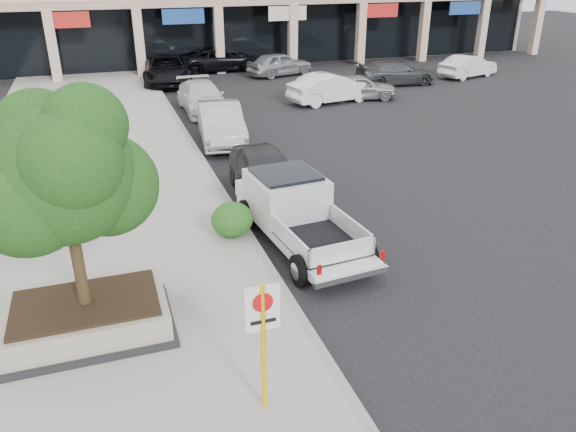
# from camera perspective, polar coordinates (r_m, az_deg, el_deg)

# --- Properties ---
(ground) EXTENTS (120.00, 120.00, 0.00)m
(ground) POSITION_cam_1_polar(r_m,az_deg,el_deg) (12.88, 6.63, -7.47)
(ground) COLOR black
(ground) RESTS_ON ground
(sidewalk) EXTENTS (8.00, 52.00, 0.15)m
(sidewalk) POSITION_cam_1_polar(r_m,az_deg,el_deg) (17.17, -19.28, 0.07)
(sidewalk) COLOR gray
(sidewalk) RESTS_ON ground
(curb) EXTENTS (0.20, 52.00, 0.15)m
(curb) POSITION_cam_1_polar(r_m,az_deg,el_deg) (17.48, -6.34, 1.81)
(curb) COLOR gray
(curb) RESTS_ON ground
(planter) EXTENTS (3.20, 2.20, 0.68)m
(planter) POSITION_cam_1_polar(r_m,az_deg,el_deg) (11.75, -19.66, -9.65)
(planter) COLOR black
(planter) RESTS_ON sidewalk
(planter_tree) EXTENTS (2.90, 2.55, 4.00)m
(planter_tree) POSITION_cam_1_polar(r_m,az_deg,el_deg) (10.60, -21.19, 4.23)
(planter_tree) COLOR #312113
(planter_tree) RESTS_ON planter
(no_parking_sign) EXTENTS (0.55, 0.09, 2.30)m
(no_parking_sign) POSITION_cam_1_polar(r_m,az_deg,el_deg) (8.76, -2.55, -11.63)
(no_parking_sign) COLOR #E3B30B
(no_parking_sign) RESTS_ON sidewalk
(hedge) EXTENTS (1.10, 0.99, 0.93)m
(hedge) POSITION_cam_1_polar(r_m,az_deg,el_deg) (14.72, -5.70, -0.38)
(hedge) COLOR #164B15
(hedge) RESTS_ON sidewalk
(pickup_truck) EXTENTS (2.48, 5.54, 1.69)m
(pickup_truck) POSITION_cam_1_polar(r_m,az_deg,el_deg) (14.36, 1.38, 0.08)
(pickup_truck) COLOR silver
(pickup_truck) RESTS_ON ground
(curb_car_a) EXTENTS (2.06, 4.57, 1.52)m
(curb_car_a) POSITION_cam_1_polar(r_m,az_deg,el_deg) (17.44, -2.30, 4.32)
(curb_car_a) COLOR #2A2B2F
(curb_car_a) RESTS_ON ground
(curb_car_b) EXTENTS (2.17, 4.87, 1.55)m
(curb_car_b) POSITION_cam_1_polar(r_m,az_deg,el_deg) (23.15, -6.84, 9.35)
(curb_car_b) COLOR #ABAFB3
(curb_car_b) RESTS_ON ground
(curb_car_c) EXTENTS (2.03, 4.86, 1.41)m
(curb_car_c) POSITION_cam_1_polar(r_m,az_deg,el_deg) (28.15, -8.70, 11.83)
(curb_car_c) COLOR silver
(curb_car_c) RESTS_ON ground
(curb_car_d) EXTENTS (3.46, 6.17, 1.63)m
(curb_car_d) POSITION_cam_1_polar(r_m,az_deg,el_deg) (35.29, -12.16, 14.32)
(curb_car_d) COLOR black
(curb_car_d) RESTS_ON ground
(lot_car_a) EXTENTS (4.19, 2.42, 1.34)m
(lot_car_a) POSITION_cam_1_polar(r_m,az_deg,el_deg) (30.65, 7.21, 12.89)
(lot_car_a) COLOR gray
(lot_car_a) RESTS_ON ground
(lot_car_b) EXTENTS (4.77, 2.40, 1.50)m
(lot_car_b) POSITION_cam_1_polar(r_m,az_deg,el_deg) (29.83, 4.41, 12.85)
(lot_car_b) COLOR silver
(lot_car_b) RESTS_ON ground
(lot_car_c) EXTENTS (4.90, 2.31, 1.38)m
(lot_car_c) POSITION_cam_1_polar(r_m,az_deg,el_deg) (34.83, 10.84, 14.10)
(lot_car_c) COLOR #323537
(lot_car_c) RESTS_ON ground
(lot_car_d) EXTENTS (5.65, 2.88, 1.53)m
(lot_car_d) POSITION_cam_1_polar(r_m,az_deg,el_deg) (38.89, -6.98, 15.52)
(lot_car_d) COLOR black
(lot_car_d) RESTS_ON ground
(lot_car_e) EXTENTS (4.63, 2.87, 1.47)m
(lot_car_e) POSITION_cam_1_polar(r_m,az_deg,el_deg) (37.01, -0.86, 15.18)
(lot_car_e) COLOR #93959A
(lot_car_e) RESTS_ON ground
(lot_car_f) EXTENTS (4.38, 2.63, 1.36)m
(lot_car_f) POSITION_cam_1_polar(r_m,az_deg,el_deg) (38.23, 17.82, 14.28)
(lot_car_f) COLOR silver
(lot_car_f) RESTS_ON ground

